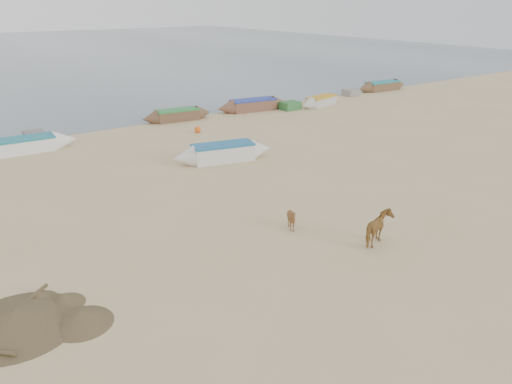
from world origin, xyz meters
The scene contains 7 objects.
ground centered at (0.00, 0.00, 0.00)m, with size 140.00×140.00×0.00m, color tan.
cow_adult centered at (2.07, -0.90, 0.63)m, with size 0.68×1.50×1.26m, color olive.
calf_front centered at (0.23, 1.90, 0.47)m, with size 0.76×0.85×0.94m, color brown.
near_canoe centered at (2.80, 11.11, 0.50)m, with size 5.80×1.27×1.01m, color silver, non-canonical shape.
debris_pile centered at (-9.98, 1.56, 0.26)m, with size 3.48×3.48×0.53m, color brown.
waterline_canoes centered at (0.14, 20.45, 0.44)m, with size 60.60×4.65×0.95m.
beach_clutter centered at (4.47, 20.02, 0.30)m, with size 47.57×5.65×0.64m.
Camera 1 is at (-11.31, -11.83, 8.56)m, focal length 35.00 mm.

